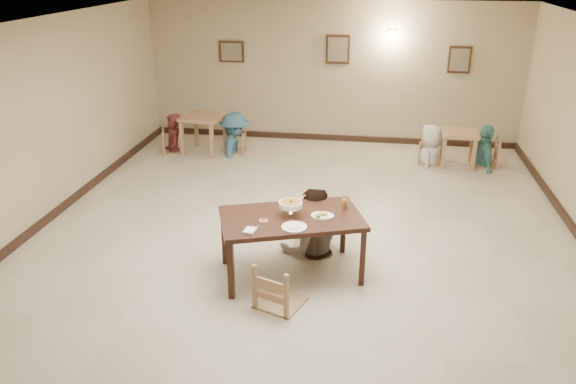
% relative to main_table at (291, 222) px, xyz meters
% --- Properties ---
extents(floor, '(10.00, 10.00, 0.00)m').
position_rel_main_table_xyz_m(floor, '(0.02, 0.83, -0.74)').
color(floor, beige).
rests_on(floor, ground).
extents(ceiling, '(10.00, 10.00, 0.00)m').
position_rel_main_table_xyz_m(ceiling, '(0.02, 0.83, 2.26)').
color(ceiling, silver).
rests_on(ceiling, wall_back).
extents(wall_back, '(10.00, 0.00, 10.00)m').
position_rel_main_table_xyz_m(wall_back, '(0.02, 5.83, 0.76)').
color(wall_back, '#BDAB8A').
rests_on(wall_back, floor).
extents(wall_left, '(0.00, 10.00, 10.00)m').
position_rel_main_table_xyz_m(wall_left, '(-3.98, 0.83, 0.76)').
color(wall_left, '#BDAB8A').
rests_on(wall_left, floor).
extents(baseboard_back, '(8.00, 0.06, 0.12)m').
position_rel_main_table_xyz_m(baseboard_back, '(0.02, 5.80, -0.68)').
color(baseboard_back, black).
rests_on(baseboard_back, floor).
extents(baseboard_left, '(0.06, 10.00, 0.12)m').
position_rel_main_table_xyz_m(baseboard_left, '(-3.95, 0.83, -0.68)').
color(baseboard_left, black).
rests_on(baseboard_left, floor).
extents(picture_a, '(0.55, 0.04, 0.45)m').
position_rel_main_table_xyz_m(picture_a, '(-2.18, 5.79, 1.16)').
color(picture_a, '#352113').
rests_on(picture_a, wall_back).
extents(picture_b, '(0.50, 0.04, 0.60)m').
position_rel_main_table_xyz_m(picture_b, '(0.12, 5.79, 1.26)').
color(picture_b, '#352113').
rests_on(picture_b, wall_back).
extents(picture_c, '(0.45, 0.04, 0.55)m').
position_rel_main_table_xyz_m(picture_c, '(2.62, 5.79, 1.11)').
color(picture_c, '#352113').
rests_on(picture_c, wall_back).
extents(wall_sconce, '(0.16, 0.05, 0.22)m').
position_rel_main_table_xyz_m(wall_sconce, '(1.22, 5.79, 1.56)').
color(wall_sconce, '#FFD88C').
rests_on(wall_sconce, wall_back).
extents(main_table, '(1.97, 1.51, 0.82)m').
position_rel_main_table_xyz_m(main_table, '(0.00, 0.00, 0.00)').
color(main_table, '#351B12').
rests_on(main_table, floor).
extents(chair_far, '(0.44, 0.44, 0.94)m').
position_rel_main_table_xyz_m(chair_far, '(0.14, 0.73, -0.27)').
color(chair_far, tan).
rests_on(chair_far, floor).
extents(chair_near, '(0.51, 0.51, 1.08)m').
position_rel_main_table_xyz_m(chair_near, '(-0.02, -0.70, -0.20)').
color(chair_near, tan).
rests_on(chair_near, floor).
extents(main_diner, '(1.07, 0.95, 1.84)m').
position_rel_main_table_xyz_m(main_diner, '(0.18, 0.68, 0.19)').
color(main_diner, gray).
rests_on(main_diner, floor).
extents(curry_warmer, '(0.33, 0.29, 0.26)m').
position_rel_main_table_xyz_m(curry_warmer, '(-0.01, 0.02, 0.24)').
color(curry_warmer, silver).
rests_on(curry_warmer, main_table).
extents(rice_plate_far, '(0.27, 0.27, 0.06)m').
position_rel_main_table_xyz_m(rice_plate_far, '(-0.06, 0.28, 0.10)').
color(rice_plate_far, white).
rests_on(rice_plate_far, main_table).
extents(rice_plate_near, '(0.31, 0.31, 0.07)m').
position_rel_main_table_xyz_m(rice_plate_near, '(0.08, -0.32, 0.10)').
color(rice_plate_near, white).
rests_on(rice_plate_near, main_table).
extents(fried_plate, '(0.29, 0.29, 0.06)m').
position_rel_main_table_xyz_m(fried_plate, '(0.38, 0.05, 0.10)').
color(fried_plate, white).
rests_on(fried_plate, main_table).
extents(chili_dish, '(0.10, 0.10, 0.02)m').
position_rel_main_table_xyz_m(chili_dish, '(-0.32, -0.19, 0.09)').
color(chili_dish, white).
rests_on(chili_dish, main_table).
extents(napkin_cutlery, '(0.18, 0.26, 0.03)m').
position_rel_main_table_xyz_m(napkin_cutlery, '(-0.42, -0.49, 0.10)').
color(napkin_cutlery, white).
rests_on(napkin_cutlery, main_table).
extents(drink_glass, '(0.07, 0.07, 0.14)m').
position_rel_main_table_xyz_m(drink_glass, '(0.64, 0.34, 0.15)').
color(drink_glass, white).
rests_on(drink_glass, main_table).
extents(bg_table_left, '(0.89, 0.89, 0.79)m').
position_rel_main_table_xyz_m(bg_table_left, '(-2.53, 4.56, -0.09)').
color(bg_table_left, tan).
rests_on(bg_table_left, floor).
extents(bg_table_right, '(0.72, 0.72, 0.68)m').
position_rel_main_table_xyz_m(bg_table_right, '(2.61, 4.57, -0.19)').
color(bg_table_right, tan).
rests_on(bg_table_right, floor).
extents(bg_chair_ll, '(0.43, 0.43, 0.93)m').
position_rel_main_table_xyz_m(bg_chair_ll, '(-3.17, 4.50, -0.27)').
color(bg_chair_ll, tan).
rests_on(bg_chair_ll, floor).
extents(bg_chair_lr, '(0.42, 0.42, 0.88)m').
position_rel_main_table_xyz_m(bg_chair_lr, '(-1.88, 4.64, -0.30)').
color(bg_chair_lr, tan).
rests_on(bg_chair_lr, floor).
extents(bg_chair_rl, '(0.41, 0.41, 0.87)m').
position_rel_main_table_xyz_m(bg_chair_rl, '(2.09, 4.61, -0.30)').
color(bg_chair_rl, tan).
rests_on(bg_chair_rl, floor).
extents(bg_chair_rr, '(0.50, 0.50, 1.06)m').
position_rel_main_table_xyz_m(bg_chair_rr, '(3.13, 4.62, -0.21)').
color(bg_chair_rr, tan).
rests_on(bg_chair_rr, floor).
extents(bg_diner_a, '(0.61, 0.70, 1.62)m').
position_rel_main_table_xyz_m(bg_diner_a, '(-3.17, 4.50, 0.07)').
color(bg_diner_a, '#521D22').
rests_on(bg_diner_a, floor).
extents(bg_diner_b, '(0.77, 1.18, 1.71)m').
position_rel_main_table_xyz_m(bg_diner_b, '(-1.88, 4.64, 0.12)').
color(bg_diner_b, teal).
rests_on(bg_diner_b, floor).
extents(bg_diner_c, '(0.66, 0.86, 1.57)m').
position_rel_main_table_xyz_m(bg_diner_c, '(2.09, 4.61, 0.05)').
color(bg_diner_c, silver).
rests_on(bg_diner_c, floor).
extents(bg_diner_d, '(0.50, 1.00, 1.64)m').
position_rel_main_table_xyz_m(bg_diner_d, '(3.13, 4.62, 0.09)').
color(bg_diner_d, teal).
rests_on(bg_diner_d, floor).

